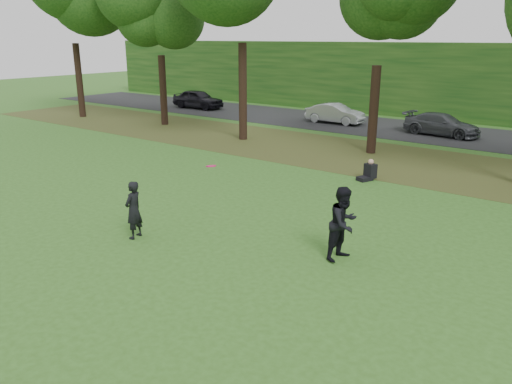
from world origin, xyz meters
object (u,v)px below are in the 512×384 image
player_left (134,210)px  seated_person (369,172)px  player_right (344,223)px  frisbee (211,166)px

player_left → seated_person: size_ratio=1.97×
player_right → seated_person: (-2.55, 7.14, -0.63)m
player_right → seated_person: size_ratio=2.28×
player_right → frisbee: frisbee is taller
player_right → player_left: bearing=122.1°
player_left → frisbee: bearing=104.5°
player_right → seated_person: bearing=28.8°
player_left → player_right: player_right is taller
player_left → frisbee: (2.00, 1.01, 1.35)m
player_right → frisbee: size_ratio=5.78×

